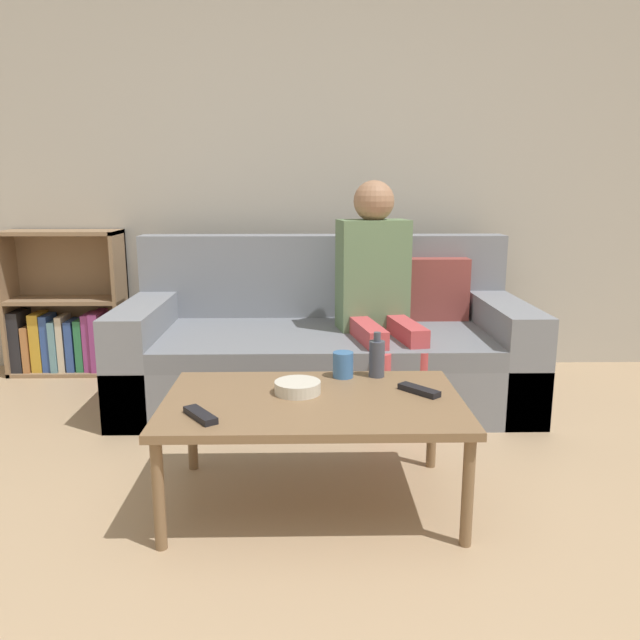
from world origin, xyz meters
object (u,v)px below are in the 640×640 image
(person_adult, at_px, (377,280))
(tv_remote_1, at_px, (200,415))
(snack_bowl, at_px, (298,387))
(couch, at_px, (326,349))
(bookshelf, at_px, (65,319))
(cup_near, at_px, (343,365))
(bottle, at_px, (377,358))
(tv_remote_0, at_px, (419,390))
(coffee_table, at_px, (313,408))

(person_adult, height_order, tv_remote_1, person_adult)
(tv_remote_1, relative_size, snack_bowl, 0.96)
(couch, height_order, bookshelf, bookshelf)
(cup_near, relative_size, bottle, 0.56)
(couch, bearing_deg, cup_near, -87.53)
(bookshelf, bearing_deg, cup_near, -41.27)
(tv_remote_0, height_order, tv_remote_1, same)
(cup_near, xyz_separation_m, bottle, (0.14, 0.01, 0.03))
(person_adult, bearing_deg, bookshelf, 151.60)
(bookshelf, bearing_deg, bottle, -38.94)
(snack_bowl, bearing_deg, bookshelf, 131.94)
(cup_near, bearing_deg, person_adult, 75.23)
(tv_remote_1, bearing_deg, person_adult, 25.80)
(snack_bowl, xyz_separation_m, bottle, (0.32, 0.20, 0.06))
(couch, relative_size, bookshelf, 2.40)
(cup_near, bearing_deg, bottle, 2.70)
(cup_near, height_order, tv_remote_0, cup_near)
(coffee_table, bearing_deg, tv_remote_1, -153.43)
(coffee_table, distance_m, tv_remote_1, 0.42)
(couch, bearing_deg, bottle, -79.35)
(bookshelf, relative_size, person_adult, 0.75)
(tv_remote_0, bearing_deg, tv_remote_1, 156.15)
(person_adult, distance_m, tv_remote_0, 1.09)
(tv_remote_0, bearing_deg, bookshelf, 98.07)
(coffee_table, distance_m, snack_bowl, 0.10)
(bookshelf, height_order, tv_remote_0, bookshelf)
(person_adult, bearing_deg, tv_remote_1, -129.54)
(bookshelf, distance_m, snack_bowl, 2.25)
(tv_remote_0, distance_m, bottle, 0.26)
(couch, distance_m, coffee_table, 1.22)
(bookshelf, xyz_separation_m, coffee_table, (1.56, -1.74, 0.04))
(bookshelf, bearing_deg, tv_remote_0, -40.68)
(cup_near, bearing_deg, snack_bowl, -132.80)
(bottle, bearing_deg, coffee_table, -134.55)
(snack_bowl, distance_m, bottle, 0.38)
(tv_remote_1, height_order, snack_bowl, snack_bowl)
(bookshelf, height_order, snack_bowl, bookshelf)
(coffee_table, height_order, person_adult, person_adult)
(coffee_table, height_order, tv_remote_0, tv_remote_0)
(bookshelf, bearing_deg, tv_remote_1, -58.43)
(coffee_table, xyz_separation_m, snack_bowl, (-0.06, 0.06, 0.06))
(snack_bowl, bearing_deg, tv_remote_0, -1.18)
(couch, height_order, tv_remote_1, couch)
(person_adult, xyz_separation_m, tv_remote_0, (0.05, -1.06, -0.26))
(couch, relative_size, snack_bowl, 12.50)
(coffee_table, bearing_deg, snack_bowl, 131.78)
(person_adult, height_order, bottle, person_adult)
(cup_near, distance_m, snack_bowl, 0.27)
(person_adult, xyz_separation_m, cup_near, (-0.23, -0.86, -0.22))
(bottle, bearing_deg, person_adult, 84.00)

